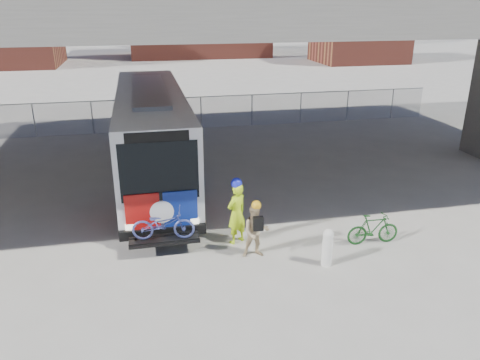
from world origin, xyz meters
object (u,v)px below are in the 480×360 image
object	(u,v)px
cyclist_hivis	(237,212)
bollard	(327,246)
cyclist_tan	(256,230)
bus	(152,127)
bike_parked	(373,229)

from	to	relation	value
cyclist_hivis	bollard	bearing A→B (deg)	107.76
bollard	cyclist_hivis	xyz separation A→B (m)	(-2.16, 1.84, 0.42)
cyclist_tan	bus	bearing A→B (deg)	113.49
cyclist_tan	bike_parked	bearing A→B (deg)	3.89
cyclist_hivis	bike_parked	world-z (taller)	cyclist_hivis
bollard	bike_parked	bearing A→B (deg)	25.70
bus	cyclist_hivis	distance (m)	6.78
bus	bike_parked	xyz separation A→B (m)	(6.16, -7.29, -1.62)
bus	cyclist_hivis	bearing A→B (deg)	-70.97
cyclist_hivis	cyclist_tan	world-z (taller)	cyclist_hivis
bus	cyclist_hivis	size ratio (longest dim) A/B	6.22
cyclist_tan	bike_parked	world-z (taller)	cyclist_tan
cyclist_tan	bike_parked	distance (m)	3.63
bus	bollard	distance (m)	9.37
bollard	cyclist_tan	bearing A→B (deg)	153.49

